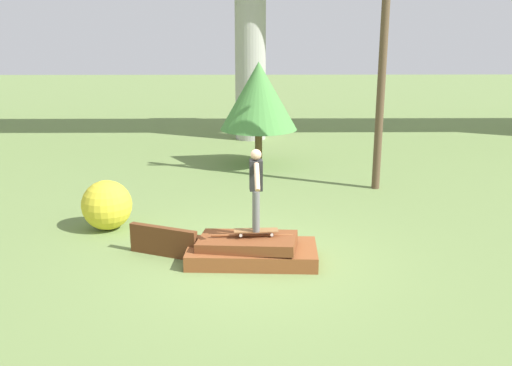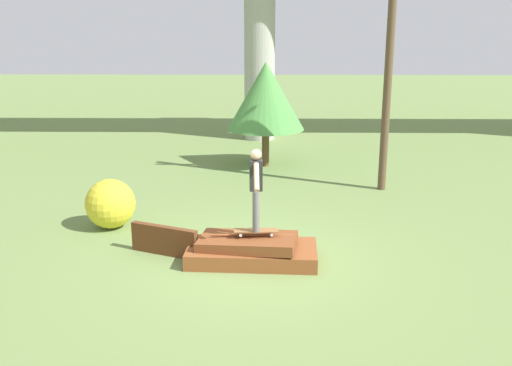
% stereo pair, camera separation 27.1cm
% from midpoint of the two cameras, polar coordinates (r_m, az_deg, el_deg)
% --- Properties ---
extents(ground_plane, '(80.00, 80.00, 0.00)m').
position_cam_midpoint_polar(ground_plane, '(10.25, -1.16, -7.79)').
color(ground_plane, olive).
extents(scrap_pile, '(2.33, 1.20, 0.51)m').
position_cam_midpoint_polar(scrap_pile, '(10.16, -1.30, -6.76)').
color(scrap_pile, brown).
rests_on(scrap_pile, ground_plane).
extents(scrap_plank_loose, '(1.28, 0.63, 0.54)m').
position_cam_midpoint_polar(scrap_plank_loose, '(10.54, -9.99, -5.78)').
color(scrap_plank_loose, '#5B3319').
rests_on(scrap_plank_loose, ground_plane).
extents(skateboard, '(0.78, 0.25, 0.09)m').
position_cam_midpoint_polar(skateboard, '(10.02, -0.78, -4.79)').
color(skateboard, brown).
rests_on(skateboard, scrap_pile).
extents(skater, '(0.23, 1.01, 1.44)m').
position_cam_midpoint_polar(skater, '(9.76, -0.80, -0.21)').
color(skater, slate).
rests_on(skater, skateboard).
extents(utility_pole, '(1.30, 0.20, 6.76)m').
position_cam_midpoint_polar(utility_pole, '(14.45, 12.08, 12.98)').
color(utility_pole, brown).
rests_on(utility_pole, ground_plane).
extents(tree_behind_left, '(2.25, 2.25, 3.06)m').
position_cam_midpoint_polar(tree_behind_left, '(16.69, -0.21, 8.68)').
color(tree_behind_left, brown).
rests_on(tree_behind_left, ground_plane).
extents(bush_yellow_flowering, '(1.02, 1.02, 1.02)m').
position_cam_midpoint_polar(bush_yellow_flowering, '(12.07, -15.32, -2.14)').
color(bush_yellow_flowering, gold).
rests_on(bush_yellow_flowering, ground_plane).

